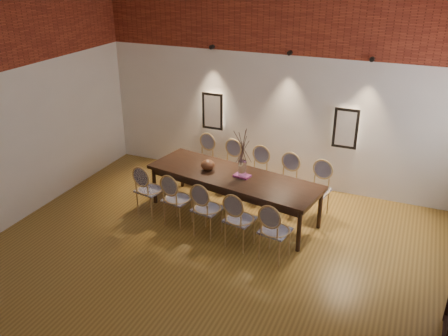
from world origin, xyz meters
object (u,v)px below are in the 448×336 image
at_px(dining_table, 233,195).
at_px(chair_near_c, 208,208).
at_px(chair_far_a, 202,160).
at_px(book, 242,176).
at_px(chair_near_a, 150,190).
at_px(chair_far_b, 228,167).
at_px(chair_far_c, 255,174).
at_px(chair_far_d, 285,182).
at_px(chair_near_d, 240,219).
at_px(chair_far_e, 317,191).
at_px(chair_near_e, 275,231).
at_px(chair_near_b, 178,199).
at_px(vase, 242,169).
at_px(bowl, 208,165).

height_order(dining_table, chair_near_c, chair_near_c).
xyz_separation_m(chair_far_a, book, (1.20, -0.95, 0.30)).
distance_m(chair_near_a, chair_far_b, 1.64).
relative_size(chair_far_c, chair_far_d, 1.00).
height_order(chair_far_b, book, chair_far_b).
distance_m(chair_near_a, chair_near_d, 1.80).
xyz_separation_m(chair_far_d, chair_far_e, (0.59, -0.11, 0.00)).
xyz_separation_m(chair_near_e, chair_far_e, (0.27, 1.50, 0.00)).
distance_m(dining_table, chair_far_d, 0.97).
bearing_deg(chair_near_b, dining_table, 51.81).
distance_m(chair_far_d, book, 0.90).
bearing_deg(chair_far_a, chair_near_b, 111.47).
bearing_deg(chair_far_a, chair_far_e, 180.00).
relative_size(chair_near_c, chair_far_d, 1.00).
height_order(chair_near_a, book, chair_near_a).
relative_size(chair_far_d, vase, 3.13).
bearing_deg(chair_near_d, vase, 119.34).
bearing_deg(vase, chair_near_c, -112.80).
distance_m(chair_near_b, chair_near_e, 1.80).
bearing_deg(chair_near_d, chair_far_b, 128.19).
bearing_deg(chair_far_c, chair_near_a, 51.81).
bearing_deg(chair_near_d, dining_table, 128.19).
height_order(chair_far_c, chair_far_e, same).
bearing_deg(chair_near_a, dining_table, 32.44).
distance_m(dining_table, chair_near_d, 0.97).
relative_size(dining_table, chair_far_c, 3.19).
bearing_deg(book, chair_near_c, -110.76).
xyz_separation_m(chair_near_a, bowl, (0.82, 0.57, 0.37)).
relative_size(chair_near_c, chair_far_a, 1.00).
bearing_deg(dining_table, chair_near_a, -147.56).
distance_m(dining_table, chair_far_a, 1.42).
distance_m(chair_far_c, bowl, 1.02).
distance_m(chair_near_a, chair_far_e, 2.84).
height_order(chair_near_a, chair_far_b, same).
bearing_deg(book, dining_table, -176.58).
bearing_deg(chair_near_e, book, 142.74).
xyz_separation_m(chair_near_a, chair_near_c, (1.18, -0.21, 0.00)).
xyz_separation_m(chair_near_d, chair_far_e, (0.86, 1.39, 0.00)).
relative_size(chair_near_a, chair_near_b, 1.00).
bearing_deg(chair_far_b, chair_far_d, 180.00).
bearing_deg(chair_far_e, chair_far_d, 0.00).
bearing_deg(chair_near_c, chair_near_d, -0.00).
bearing_deg(book, chair_far_c, 91.51).
xyz_separation_m(chair_near_d, chair_near_e, (0.59, -0.11, 0.00)).
xyz_separation_m(chair_far_c, book, (0.02, -0.74, 0.30)).
height_order(chair_near_e, book, chair_near_e).
height_order(chair_near_c, chair_far_b, same).
relative_size(chair_near_e, book, 3.62).
height_order(dining_table, chair_near_d, chair_near_d).
height_order(chair_far_a, bowl, chair_far_a).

